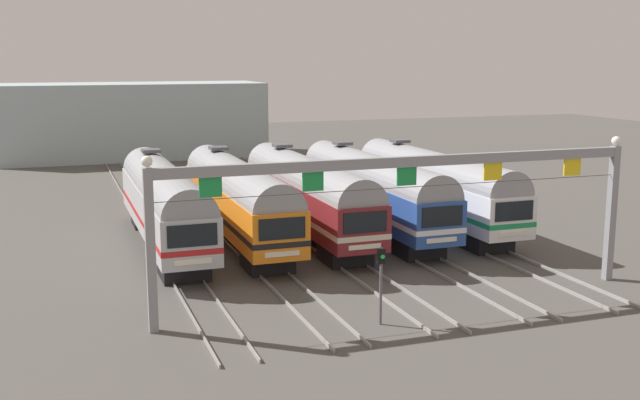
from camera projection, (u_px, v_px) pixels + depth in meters
name	position (u px, v px, depth m)	size (l,w,h in m)	color
ground_plane	(307.00, 236.00, 46.19)	(160.00, 160.00, 0.00)	#4C4944
track_bed	(240.00, 190.00, 61.94)	(18.41, 70.00, 0.15)	gray
commuter_train_stainless	(164.00, 201.00, 42.94)	(2.88, 18.06, 5.05)	#B2B5BA
commuter_train_orange	(238.00, 197.00, 44.32)	(2.88, 18.06, 5.05)	orange
commuter_train_maroon	(307.00, 192.00, 45.70)	(2.88, 18.06, 5.05)	maroon
commuter_train_blue	(372.00, 188.00, 47.08)	(2.88, 18.06, 5.05)	#284C9E
commuter_train_white	(433.00, 185.00, 48.46)	(2.88, 18.06, 5.05)	white
catenary_gantry	(406.00, 185.00, 32.71)	(22.14, 0.44, 6.97)	gray
yard_signal_mast	(381.00, 271.00, 30.53)	(0.28, 0.35, 3.20)	#59595E
maintenance_building	(132.00, 120.00, 82.34)	(27.51, 10.00, 7.92)	#9EB2B7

